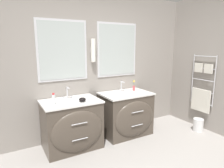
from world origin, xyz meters
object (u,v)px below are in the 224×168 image
Objects in this scene: vanity_right at (127,114)px; toiletry_bottle at (54,100)px; vanity_left at (72,125)px; flower_vase at (134,86)px; amenity_bowl at (82,100)px; waste_bin at (198,124)px.

toiletry_bottle is at bearing -177.37° from vanity_right.
flower_vase is at bearing 5.50° from vanity_left.
vanity_right is at bearing 6.49° from amenity_bowl.
amenity_bowl reaches higher than vanity_right.
flower_vase reaches higher than vanity_left.
vanity_left is at bearing -174.50° from flower_vase.
flower_vase is at bearing 146.64° from waste_bin.
amenity_bowl reaches higher than waste_bin.
flower_vase is at bearing 27.31° from vanity_right.
toiletry_bottle reaches higher than waste_bin.
toiletry_bottle is 0.75× the size of waste_bin.
amenity_bowl is at bearing -5.60° from toiletry_bottle.
vanity_right is at bearing 0.00° from vanity_left.
flower_vase is (1.30, 0.13, 0.48)m from vanity_left.
vanity_right is at bearing 2.63° from toiletry_bottle.
toiletry_bottle is at bearing -173.28° from flower_vase.
amenity_bowl is at bearing -168.79° from flower_vase.
waste_bin is at bearing -13.74° from vanity_left.
toiletry_bottle is 0.89× the size of flower_vase.
waste_bin is at bearing -33.36° from flower_vase.
toiletry_bottle reaches higher than vanity_right.
flower_vase is (1.16, 0.23, 0.05)m from amenity_bowl.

